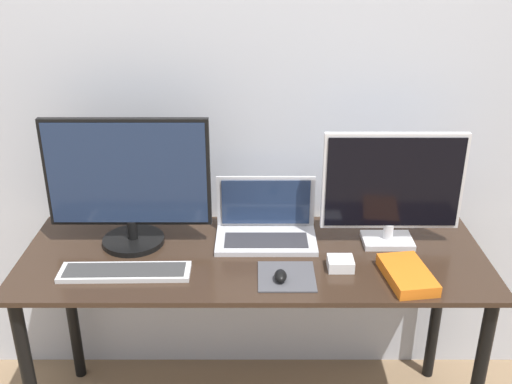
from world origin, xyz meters
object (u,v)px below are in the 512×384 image
object	(u,v)px
laptop	(264,224)
keyboard	(123,272)
monitor_right	(391,187)
mouse	(279,276)
book	(406,274)
monitor_left	(127,183)
power_brick	(339,263)

from	to	relation	value
laptop	keyboard	world-z (taller)	laptop
monitor_right	mouse	xyz separation A→B (m)	(-0.39, -0.26, -0.20)
keyboard	book	world-z (taller)	book
keyboard	mouse	bearing A→B (deg)	-4.93
monitor_left	laptop	distance (m)	0.51
laptop	power_brick	distance (m)	0.33
mouse	power_brick	world-z (taller)	same
laptop	mouse	xyz separation A→B (m)	(0.04, -0.30, -0.03)
monitor_right	power_brick	xyz separation A→B (m)	(-0.19, -0.18, -0.20)
monitor_left	keyboard	xyz separation A→B (m)	(0.01, -0.21, -0.23)
monitor_right	mouse	world-z (taller)	monitor_right
book	monitor_left	bearing A→B (deg)	165.18
book	monitor_right	bearing A→B (deg)	93.44
monitor_left	laptop	world-z (taller)	monitor_left
laptop	book	xyz separation A→B (m)	(0.45, -0.29, -0.04)
laptop	mouse	bearing A→B (deg)	-81.82
book	power_brick	bearing A→B (deg)	161.64
book	power_brick	world-z (taller)	same
laptop	power_brick	xyz separation A→B (m)	(0.25, -0.22, -0.03)
monitor_left	mouse	xyz separation A→B (m)	(0.52, -0.26, -0.22)
mouse	book	size ratio (longest dim) A/B	0.27
keyboard	power_brick	distance (m)	0.71
laptop	power_brick	world-z (taller)	laptop
monitor_left	book	size ratio (longest dim) A/B	2.32
mouse	power_brick	bearing A→B (deg)	21.47
laptop	monitor_right	bearing A→B (deg)	-5.25
laptop	mouse	world-z (taller)	laptop
keyboard	mouse	distance (m)	0.51
keyboard	power_brick	bearing A→B (deg)	2.88
monitor_right	laptop	size ratio (longest dim) A/B	1.35
keyboard	book	size ratio (longest dim) A/B	1.76
laptop	keyboard	size ratio (longest dim) A/B	0.84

